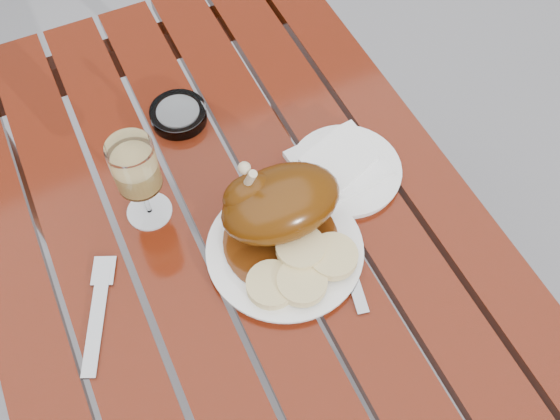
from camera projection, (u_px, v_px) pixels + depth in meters
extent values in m
plane|color=slate|center=(251.00, 372.00, 1.66)|extent=(60.00, 60.00, 0.00)
cube|color=maroon|center=(244.00, 318.00, 1.34)|extent=(0.80, 1.20, 0.75)
cylinder|color=white|center=(285.00, 251.00, 0.99)|extent=(0.25, 0.25, 0.02)
cylinder|color=#522309|center=(281.00, 240.00, 0.99)|extent=(0.19, 0.19, 0.00)
ellipsoid|color=#5E2F07|center=(281.00, 203.00, 0.97)|extent=(0.20, 0.13, 0.10)
ellipsoid|color=#5E2F07|center=(251.00, 195.00, 0.96)|extent=(0.09, 0.06, 0.08)
cylinder|color=#C6B28C|center=(246.00, 186.00, 0.94)|extent=(0.03, 0.04, 0.10)
cylinder|color=beige|center=(271.00, 285.00, 0.94)|extent=(0.08, 0.08, 0.02)
cylinder|color=beige|center=(302.00, 282.00, 0.94)|extent=(0.08, 0.08, 0.02)
cylinder|color=beige|center=(333.00, 256.00, 0.96)|extent=(0.08, 0.08, 0.02)
cylinder|color=beige|center=(300.00, 248.00, 0.96)|extent=(0.08, 0.08, 0.02)
cylinder|color=#D9B863|center=(140.00, 182.00, 0.97)|extent=(0.09, 0.09, 0.18)
cylinder|color=white|center=(345.00, 171.00, 1.08)|extent=(0.20, 0.20, 0.02)
cube|color=white|center=(338.00, 164.00, 1.07)|extent=(0.15, 0.15, 0.01)
cylinder|color=#B2B7BC|center=(178.00, 115.00, 1.14)|extent=(0.12, 0.12, 0.03)
cube|color=gray|center=(97.00, 319.00, 0.94)|extent=(0.09, 0.17, 0.01)
cube|color=gray|center=(346.00, 257.00, 0.99)|extent=(0.06, 0.20, 0.01)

